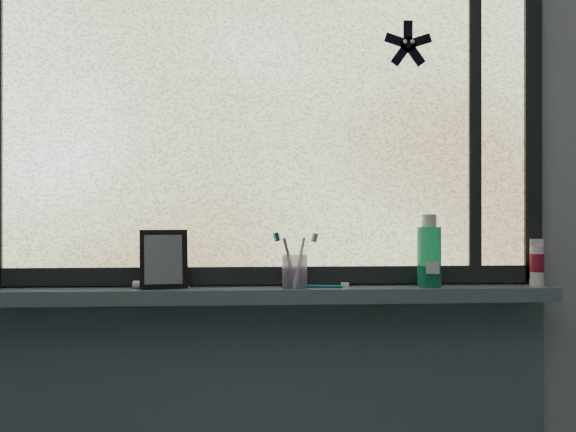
% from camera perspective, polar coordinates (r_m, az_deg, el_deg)
% --- Properties ---
extents(wall_back, '(3.00, 0.01, 2.50)m').
position_cam_1_polar(wall_back, '(1.87, -1.58, 0.91)').
color(wall_back, '#9EA3A8').
rests_on(wall_back, ground).
extents(windowsill, '(1.62, 0.14, 0.04)m').
position_cam_1_polar(windowsill, '(1.81, -1.48, -6.99)').
color(windowsill, '#51626C').
rests_on(windowsill, wall_back).
extents(window_pane, '(1.50, 0.01, 1.00)m').
position_cam_1_polar(window_pane, '(1.88, -1.55, 9.50)').
color(window_pane, silver).
rests_on(window_pane, wall_back).
extents(frame_bottom, '(1.60, 0.03, 0.05)m').
position_cam_1_polar(frame_bottom, '(1.85, -1.55, -5.27)').
color(frame_bottom, black).
rests_on(frame_bottom, windowsill).
extents(frame_right, '(0.05, 0.03, 1.10)m').
position_cam_1_polar(frame_right, '(2.06, 20.85, 8.66)').
color(frame_right, black).
rests_on(frame_right, wall_back).
extents(frame_mullion, '(0.03, 0.03, 1.00)m').
position_cam_1_polar(frame_mullion, '(1.99, 16.21, 8.95)').
color(frame_mullion, black).
rests_on(frame_mullion, wall_back).
extents(starfish_sticker, '(0.15, 0.02, 0.15)m').
position_cam_1_polar(starfish_sticker, '(1.96, 10.62, 14.75)').
color(starfish_sticker, black).
rests_on(starfish_sticker, window_pane).
extents(vanity_mirror, '(0.14, 0.09, 0.16)m').
position_cam_1_polar(vanity_mirror, '(1.80, -10.98, -3.79)').
color(vanity_mirror, black).
rests_on(vanity_mirror, windowsill).
extents(toothpaste_tube, '(0.18, 0.09, 0.03)m').
position_cam_1_polar(toothpaste_tube, '(1.82, -11.32, -5.80)').
color(toothpaste_tube, silver).
rests_on(toothpaste_tube, windowsill).
extents(toothbrush_cup, '(0.09, 0.09, 0.09)m').
position_cam_1_polar(toothbrush_cup, '(1.79, 0.60, -4.95)').
color(toothbrush_cup, '#BB9FD3').
rests_on(toothbrush_cup, windowsill).
extents(toothbrush_lying, '(0.19, 0.05, 0.01)m').
position_cam_1_polar(toothbrush_lying, '(1.80, 2.47, -6.19)').
color(toothbrush_lying, '#0D6378').
rests_on(toothbrush_lying, windowsill).
extents(mouthwash_bottle, '(0.07, 0.07, 0.17)m').
position_cam_1_polar(mouthwash_bottle, '(1.85, 12.44, -3.02)').
color(mouthwash_bottle, '#1FA271').
rests_on(mouthwash_bottle, windowsill).
extents(cream_tube, '(0.05, 0.05, 0.10)m').
position_cam_1_polar(cream_tube, '(1.99, 21.24, -3.72)').
color(cream_tube, silver).
rests_on(cream_tube, windowsill).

